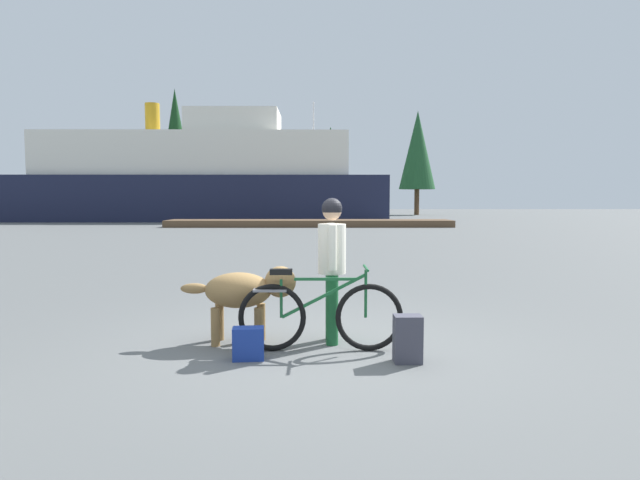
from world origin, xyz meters
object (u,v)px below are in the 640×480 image
Objects in this scene: dog at (246,291)px; ferry_boat at (200,179)px; bicycle at (319,315)px; person_cyclist at (332,257)px; backpack at (408,339)px; handbag_pannier at (248,344)px; sailboat_moored at (314,212)px.

dog is 0.05× the size of ferry_boat.
bicycle is 0.71m from person_cyclist.
handbag_pannier is (-1.62, 0.10, -0.07)m from backpack.
dog is at bearing -90.86° from sailboat_moored.
bicycle is at bearing -89.66° from sailboat_moored.
person_cyclist is 1.38m from handbag_pannier.
bicycle is 40.06m from sailboat_moored.
backpack is 1.63m from handbag_pannier.
person_cyclist is 0.06× the size of ferry_boat.
handbag_pannier is 0.03× the size of sailboat_moored.
ferry_boat reaches higher than backpack.
dog is 0.13× the size of sailboat_moored.
handbag_pannier is at bearing -81.26° from dog.
handbag_pannier is (-0.88, -0.67, -0.83)m from person_cyclist.
ferry_boat is (-9.17, 35.48, 2.17)m from person_cyclist.
dog is at bearing 156.59° from backpack.
handbag_pannier is at bearing -77.08° from ferry_boat.
backpack is at bearing -88.40° from sailboat_moored.
handbag_pannier is (-0.73, -0.31, -0.23)m from bicycle.
backpack is 40.49m from sailboat_moored.
sailboat_moored is (0.60, 39.73, -0.08)m from dog.
bicycle is 0.83m from handbag_pannier.
ferry_boat reaches higher than person_cyclist.
dog is 2.73× the size of backpack.
person_cyclist reaches higher than handbag_pannier.
sailboat_moored is (0.50, 40.37, 0.36)m from handbag_pannier.
sailboat_moored reaches higher than person_cyclist.
backpack is 37.70m from ferry_boat.
dog is at bearing 158.42° from bicycle.
backpack is 0.02× the size of ferry_boat.
backpack is 1.44× the size of handbag_pannier.
handbag_pannier is at bearing -142.70° from person_cyclist.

